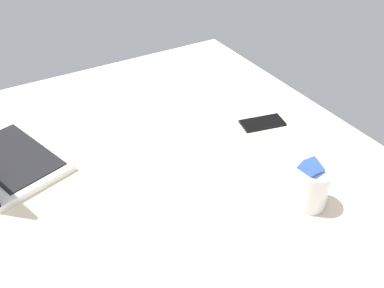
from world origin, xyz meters
The scene contains 3 objects.
bed_mattress centered at (0.00, 0.00, 9.00)cm, with size 180.00×140.00×18.00cm, color beige.
snack_cup centered at (-10.68, -33.34, 23.93)cm, with size 9.00×9.00×14.13cm.
cell_phone centered at (23.88, -45.90, 18.40)cm, with size 6.80×14.00×0.80cm, color black.
Camera 1 is at (-62.94, 31.47, 94.76)cm, focal length 39.69 mm.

